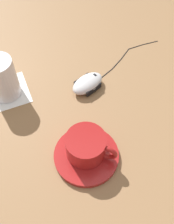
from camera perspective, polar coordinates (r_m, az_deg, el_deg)
The scene contains 7 objects.
ground_plane at distance 0.64m, azimuth -9.20°, elevation -2.85°, with size 3.00×3.00×0.00m, color olive.
saucer at distance 0.58m, azimuth -0.15°, elevation -9.86°, with size 0.15×0.15×0.01m, color maroon.
coffee_cup at distance 0.55m, azimuth -0.08°, elevation -7.79°, with size 0.09×0.11×0.06m.
computer_mouse at distance 0.69m, azimuth 0.14°, elevation 6.56°, with size 0.10×0.11×0.03m.
mouse_cable at distance 0.80m, azimuth 9.27°, elevation 12.65°, with size 0.14×0.21×0.00m.
napkin_under_glass at distance 0.73m, azimuth -18.02°, elevation 4.33°, with size 0.12×0.12×0.00m, color white.
drinking_glass at distance 0.68m, azimuth -18.88°, elevation 7.30°, with size 0.08×0.08×0.11m, color silver.
Camera 1 is at (-0.35, -0.06, 0.53)m, focal length 40.00 mm.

